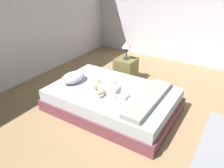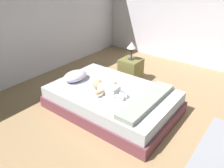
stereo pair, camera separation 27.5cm
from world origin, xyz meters
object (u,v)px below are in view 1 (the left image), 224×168
(bed, at_px, (112,100))
(nightstand, at_px, (126,70))
(pillow, at_px, (73,77))
(toothbrush, at_px, (109,85))
(baby, at_px, (107,89))
(lamp, at_px, (127,46))

(bed, bearing_deg, nightstand, 17.38)
(pillow, bearing_deg, toothbrush, -71.05)
(baby, relative_size, nightstand, 1.29)
(bed, distance_m, toothbrush, 0.24)
(lamp, bearing_deg, nightstand, -90.00)
(bed, distance_m, lamp, 1.23)
(baby, bearing_deg, nightstand, 14.88)
(bed, height_order, lamp, lamp)
(bed, bearing_deg, pillow, 99.16)
(pillow, bearing_deg, bed, -80.84)
(pillow, relative_size, toothbrush, 2.63)
(baby, xyz_separation_m, toothbrush, (0.20, 0.10, -0.06))
(pillow, xyz_separation_m, toothbrush, (0.20, -0.58, -0.07))
(bed, height_order, nightstand, nightstand)
(baby, height_order, toothbrush, baby)
(bed, bearing_deg, toothbrush, 53.41)
(lamp, bearing_deg, baby, -165.12)
(baby, distance_m, lamp, 1.24)
(nightstand, bearing_deg, baby, -165.12)
(pillow, bearing_deg, baby, -89.98)
(baby, bearing_deg, lamp, 14.88)
(pillow, height_order, lamp, lamp)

